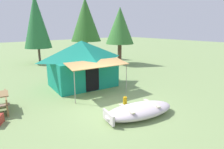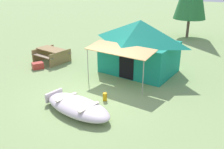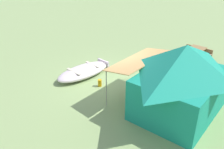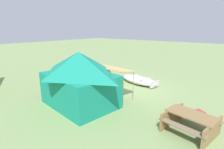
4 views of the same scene
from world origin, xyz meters
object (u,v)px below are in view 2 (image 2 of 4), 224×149
(cooler_box, at_px, (38,66))
(canvas_cabin_tent, at_px, (140,46))
(picnic_table, at_px, (52,54))
(fuel_can, at_px, (105,97))
(beached_rowboat, at_px, (77,106))

(cooler_box, bearing_deg, canvas_cabin_tent, 22.59)
(canvas_cabin_tent, bearing_deg, cooler_box, -157.41)
(cooler_box, bearing_deg, picnic_table, 93.87)
(canvas_cabin_tent, height_order, fuel_can, canvas_cabin_tent)
(beached_rowboat, relative_size, canvas_cabin_tent, 0.75)
(beached_rowboat, bearing_deg, fuel_can, 70.40)
(beached_rowboat, xyz_separation_m, cooler_box, (-4.35, 2.78, -0.08))
(beached_rowboat, xyz_separation_m, picnic_table, (-4.44, 4.02, 0.22))
(fuel_can, bearing_deg, cooler_box, 162.23)
(beached_rowboat, height_order, fuel_can, beached_rowboat)
(picnic_table, bearing_deg, fuel_can, -29.65)
(beached_rowboat, bearing_deg, picnic_table, 137.81)
(beached_rowboat, relative_size, fuel_can, 9.61)
(beached_rowboat, relative_size, picnic_table, 1.62)
(beached_rowboat, xyz_separation_m, canvas_cabin_tent, (0.46, 4.78, 1.10))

